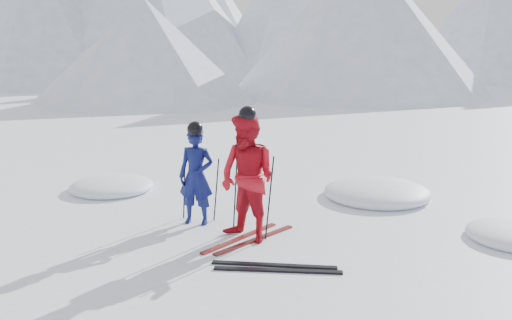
% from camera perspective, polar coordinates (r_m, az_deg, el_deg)
% --- Properties ---
extents(ground, '(160.00, 160.00, 0.00)m').
position_cam_1_polar(ground, '(8.26, 9.74, -8.94)').
color(ground, white).
rests_on(ground, ground).
extents(skier_blue, '(0.63, 0.45, 1.62)m').
position_cam_1_polar(skier_blue, '(8.99, -6.32, -1.73)').
color(skier_blue, '#0D1450').
rests_on(skier_blue, ground).
extents(skier_red, '(1.15, 1.03, 1.95)m').
position_cam_1_polar(skier_red, '(8.12, -0.89, -1.92)').
color(skier_red, '#B00E1B').
rests_on(skier_red, ground).
extents(pole_blue_left, '(0.11, 0.08, 1.08)m').
position_cam_1_polar(pole_blue_left, '(9.32, -7.55, -2.99)').
color(pole_blue_left, black).
rests_on(pole_blue_left, ground).
extents(pole_blue_right, '(0.11, 0.07, 1.08)m').
position_cam_1_polar(pole_blue_right, '(9.18, -4.20, -3.15)').
color(pole_blue_right, black).
rests_on(pole_blue_right, ground).
extents(pole_red_left, '(0.13, 0.10, 1.30)m').
position_cam_1_polar(pole_red_left, '(8.53, -2.20, -3.51)').
color(pole_red_left, black).
rests_on(pole_red_left, ground).
extents(pole_red_right, '(0.13, 0.09, 1.30)m').
position_cam_1_polar(pole_red_right, '(8.25, 1.44, -4.04)').
color(pole_red_right, black).
rests_on(pole_red_right, ground).
extents(ski_worn_left, '(0.65, 1.63, 0.03)m').
position_cam_1_polar(ski_worn_left, '(8.44, -1.64, -8.20)').
color(ski_worn_left, black).
rests_on(ski_worn_left, ground).
extents(ski_worn_right, '(0.76, 1.60, 0.03)m').
position_cam_1_polar(ski_worn_right, '(8.36, -0.09, -8.39)').
color(ski_worn_right, black).
rests_on(ski_worn_right, ground).
extents(ski_loose_a, '(1.68, 0.45, 0.03)m').
position_cam_1_polar(ski_loose_a, '(7.45, 1.91, -11.00)').
color(ski_loose_a, black).
rests_on(ski_loose_a, ground).
extents(ski_loose_b, '(1.67, 0.51, 0.03)m').
position_cam_1_polar(ski_loose_b, '(7.29, 2.31, -11.53)').
color(ski_loose_b, black).
rests_on(ski_loose_b, ground).
extents(snow_lumps, '(9.18, 3.50, 0.46)m').
position_cam_1_polar(snow_lumps, '(10.46, 6.38, -4.38)').
color(snow_lumps, white).
rests_on(snow_lumps, ground).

